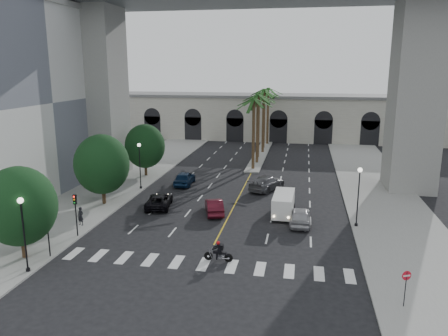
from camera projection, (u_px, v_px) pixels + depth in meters
ground at (208, 255)px, 32.34m from camera, size 140.00×140.00×0.00m
sidewalk_left at (108, 190)px, 49.34m from camera, size 8.00×100.00×0.15m
sidewalk_right at (385, 204)px, 44.04m from camera, size 8.00×100.00×0.15m
median at (260, 155)px, 68.71m from camera, size 2.00×24.00×0.20m
pier_building at (270, 117)px, 84.05m from camera, size 71.00×10.50×8.50m
bridge at (280, 22)px, 48.61m from camera, size 75.00×13.00×26.00m
palm_a at (254, 102)px, 57.09m from camera, size 3.20×3.20×10.30m
palm_b at (258, 98)px, 60.85m from camera, size 3.20×3.20×10.60m
palm_c at (259, 99)px, 64.83m from camera, size 3.20×3.20×10.10m
palm_d at (264, 93)px, 68.44m from camera, size 3.20×3.20×10.90m
palm_e at (264, 94)px, 72.42m from camera, size 3.20×3.20×10.40m
palm_f at (268, 91)px, 76.13m from camera, size 3.20×3.20×10.70m
street_tree_near at (19, 206)px, 30.85m from camera, size 5.20×5.20×6.89m
street_tree_mid at (102, 164)px, 43.26m from camera, size 5.44×5.44×7.21m
street_tree_far at (145, 146)px, 54.82m from camera, size 5.04×5.04×6.68m
lamp_post_left_near at (23, 228)px, 28.83m from camera, size 0.40×0.40×5.35m
lamp_post_left_far at (140, 162)px, 48.95m from camera, size 0.40×0.40×5.35m
lamp_post_right at (358, 192)px, 37.26m from camera, size 0.40×0.40×5.35m
traffic_signal_near at (47, 225)px, 31.37m from camera, size 0.25×0.18×3.65m
traffic_signal_far at (76, 208)px, 35.20m from camera, size 0.25×0.18×3.65m
motorcycle_rider at (219, 252)px, 31.25m from camera, size 2.11×0.57×1.52m
car_a at (300, 216)px, 38.56m from camera, size 1.85×4.58×1.56m
car_b at (214, 206)px, 41.41m from camera, size 2.73×4.62×1.44m
car_c at (159, 201)px, 43.30m from camera, size 3.03×5.18×1.36m
car_d at (267, 183)px, 49.41m from camera, size 4.33×5.97×1.61m
car_e at (185, 178)px, 51.49m from camera, size 2.11×4.81×1.61m
cargo_van at (283, 204)px, 40.80m from camera, size 2.09×4.93×2.08m
pedestrian_a at (81, 216)px, 37.95m from camera, size 0.66×0.51×1.63m
pedestrian_b at (50, 211)px, 38.84m from camera, size 1.02×0.84×1.92m
do_not_enter_sign at (406, 281)px, 24.84m from camera, size 0.55×0.25×2.37m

